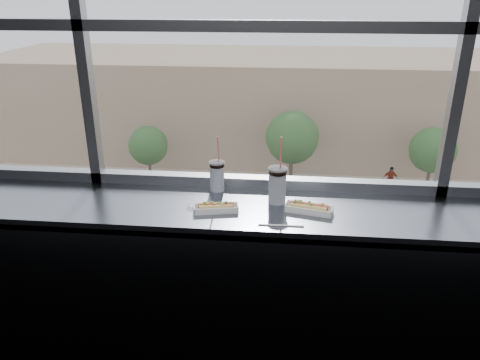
# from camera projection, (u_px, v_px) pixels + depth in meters

# --- Properties ---
(wall_back_lower) EXTENTS (6.00, 0.00, 6.00)m
(wall_back_lower) POSITION_uv_depth(u_px,v_px,m) (262.00, 266.00, 2.96)
(wall_back_lower) COLOR black
(wall_back_lower) RESTS_ON ground
(counter) EXTENTS (6.00, 0.55, 0.06)m
(counter) POSITION_uv_depth(u_px,v_px,m) (260.00, 212.00, 2.51)
(counter) COLOR gray
(counter) RESTS_ON ground
(counter_fascia) EXTENTS (6.00, 0.04, 1.04)m
(counter_fascia) POSITION_uv_depth(u_px,v_px,m) (256.00, 321.00, 2.47)
(counter_fascia) COLOR gray
(counter_fascia) RESTS_ON ground
(hotdog_tray_left) EXTENTS (0.24, 0.12, 0.06)m
(hotdog_tray_left) POSITION_uv_depth(u_px,v_px,m) (216.00, 207.00, 2.43)
(hotdog_tray_left) COLOR white
(hotdog_tray_left) RESTS_ON counter
(hotdog_tray_right) EXTENTS (0.26, 0.13, 0.06)m
(hotdog_tray_right) POSITION_uv_depth(u_px,v_px,m) (309.00, 208.00, 2.42)
(hotdog_tray_right) COLOR white
(hotdog_tray_right) RESTS_ON counter
(soda_cup_left) EXTENTS (0.09, 0.09, 0.33)m
(soda_cup_left) POSITION_uv_depth(u_px,v_px,m) (217.00, 174.00, 2.67)
(soda_cup_left) COLOR white
(soda_cup_left) RESTS_ON counter
(soda_cup_right) EXTENTS (0.10, 0.10, 0.38)m
(soda_cup_right) POSITION_uv_depth(u_px,v_px,m) (277.00, 183.00, 2.51)
(soda_cup_right) COLOR white
(soda_cup_right) RESTS_ON counter
(loose_straw) EXTENTS (0.22, 0.01, 0.01)m
(loose_straw) POSITION_uv_depth(u_px,v_px,m) (281.00, 225.00, 2.29)
(loose_straw) COLOR white
(loose_straw) RESTS_ON counter
(wrapper) EXTENTS (0.09, 0.07, 0.02)m
(wrapper) POSITION_uv_depth(u_px,v_px,m) (195.00, 205.00, 2.48)
(wrapper) COLOR silver
(wrapper) RESTS_ON counter
(plaza_ground) EXTENTS (120.00, 120.00, 0.00)m
(plaza_ground) POSITION_uv_depth(u_px,v_px,m) (284.00, 129.00, 47.38)
(plaza_ground) COLOR #BFAC97
(plaza_ground) RESTS_ON ground
(street_asphalt) EXTENTS (80.00, 10.00, 0.06)m
(street_asphalt) POSITION_uv_depth(u_px,v_px,m) (279.00, 246.00, 25.74)
(street_asphalt) COLOR black
(street_asphalt) RESTS_ON plaza_ground
(far_sidewalk) EXTENTS (80.00, 6.00, 0.04)m
(far_sidewalk) POSITION_uv_depth(u_px,v_px,m) (282.00, 189.00, 33.11)
(far_sidewalk) COLOR #BFAC97
(far_sidewalk) RESTS_ON plaza_ground
(far_building) EXTENTS (50.00, 14.00, 8.00)m
(far_building) POSITION_uv_depth(u_px,v_px,m) (285.00, 102.00, 40.80)
(far_building) COLOR gray
(far_building) RESTS_ON plaza_ground
(car_near_d) EXTENTS (3.06, 5.90, 1.88)m
(car_near_d) POSITION_uv_depth(u_px,v_px,m) (414.00, 279.00, 21.11)
(car_near_d) COLOR beige
(car_near_d) RESTS_ON street_asphalt
(car_far_b) EXTENTS (3.00, 6.25, 2.03)m
(car_far_b) POSITION_uv_depth(u_px,v_px,m) (309.00, 200.00, 28.87)
(car_far_b) COLOR brown
(car_far_b) RESTS_ON street_asphalt
(car_far_a) EXTENTS (3.75, 7.16, 2.28)m
(car_far_a) POSITION_uv_depth(u_px,v_px,m) (121.00, 190.00, 29.93)
(car_far_a) COLOR black
(car_far_a) RESTS_ON street_asphalt
(car_near_c) EXTENTS (2.88, 6.09, 1.98)m
(car_near_c) POSITION_uv_depth(u_px,v_px,m) (299.00, 272.00, 21.58)
(car_near_c) COLOR #852E00
(car_near_c) RESTS_ON street_asphalt
(pedestrian_b) EXTENTS (0.67, 0.90, 2.02)m
(pedestrian_b) POSITION_uv_depth(u_px,v_px,m) (282.00, 182.00, 31.65)
(pedestrian_b) COLOR #66605B
(pedestrian_b) RESTS_ON far_sidewalk
(pedestrian_d) EXTENTS (0.97, 0.72, 2.17)m
(pedestrian_d) POSITION_uv_depth(u_px,v_px,m) (390.00, 177.00, 32.32)
(pedestrian_d) COLOR #66605B
(pedestrian_d) RESTS_ON far_sidewalk
(tree_left) EXTENTS (2.78, 2.78, 4.34)m
(tree_left) POSITION_uv_depth(u_px,v_px,m) (148.00, 145.00, 32.88)
(tree_left) COLOR #47382B
(tree_left) RESTS_ON far_sidewalk
(tree_center) EXTENTS (3.62, 3.62, 5.65)m
(tree_center) POSITION_uv_depth(u_px,v_px,m) (292.00, 138.00, 31.60)
(tree_center) COLOR #47382B
(tree_center) RESTS_ON far_sidewalk
(tree_right) EXTENTS (3.07, 3.07, 4.79)m
(tree_right) POSITION_uv_depth(u_px,v_px,m) (433.00, 150.00, 30.96)
(tree_right) COLOR #47382B
(tree_right) RESTS_ON far_sidewalk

